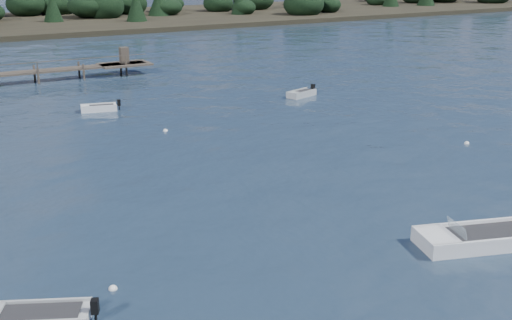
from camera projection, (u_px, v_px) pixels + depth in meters
ground at (57, 61)px, 72.79m from camera, size 400.00×400.00×0.00m
tender_far_grey_b at (301, 95)px, 54.50m from camera, size 3.18×1.91×1.07m
dinghy_mid_grey at (32, 320)px, 20.89m from camera, size 4.02×2.87×1.02m
dinghy_mid_white_a at (481, 240)px, 26.64m from camera, size 5.91×3.59×1.36m
tender_far_white at (99, 109)px, 49.43m from camera, size 3.08×1.66×1.03m
buoy_c at (113, 289)px, 23.11m from camera, size 0.32×0.32×0.32m
buoy_d at (467, 144)px, 40.90m from camera, size 0.32×0.32×0.32m
buoy_e at (165, 131)px, 43.84m from camera, size 0.32×0.32×0.32m
far_headland at (142, 9)px, 117.08m from camera, size 190.00×40.00×5.80m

